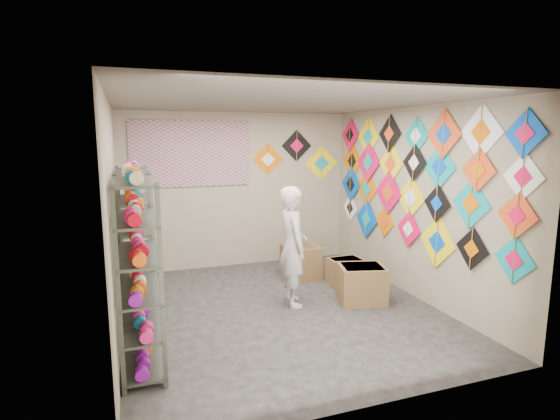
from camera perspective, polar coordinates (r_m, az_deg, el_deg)
name	(u,v)px	position (r m, az deg, el deg)	size (l,w,h in m)	color
ground	(280,310)	(5.97, 0.05, -12.91)	(4.50, 4.50, 0.00)	black
room_walls	(280,187)	(5.56, 0.05, 2.97)	(4.50, 4.50, 4.50)	tan
shelf_rack_front	(139,274)	(4.56, -17.98, -7.92)	(0.40, 1.10, 1.90)	#4C5147
shelf_rack_back	(136,244)	(5.81, -18.34, -4.19)	(0.40, 1.10, 1.90)	#4C5147
string_spools	(136,249)	(5.16, -18.24, -4.81)	(0.12, 2.36, 0.12)	#F42173
kite_wall_display	(407,181)	(6.58, 16.20, 3.71)	(0.05, 4.23, 2.11)	#0B9CA7
back_wall_kites	(298,157)	(8.02, 2.40, 6.96)	(1.66, 0.02, 0.94)	#EB6900
poster	(191,154)	(7.51, -11.52, 7.20)	(2.00, 0.01, 1.10)	#52499E
shopkeeper	(293,246)	(5.93, 1.69, -4.75)	(0.44, 0.63, 1.64)	silver
carton_a	(362,284)	(6.26, 10.61, -9.47)	(0.62, 0.52, 0.52)	brown
carton_b	(346,272)	(6.91, 8.63, -8.02)	(0.51, 0.42, 0.42)	brown
carton_c	(301,261)	(7.23, 2.70, -6.69)	(0.54, 0.60, 0.52)	brown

